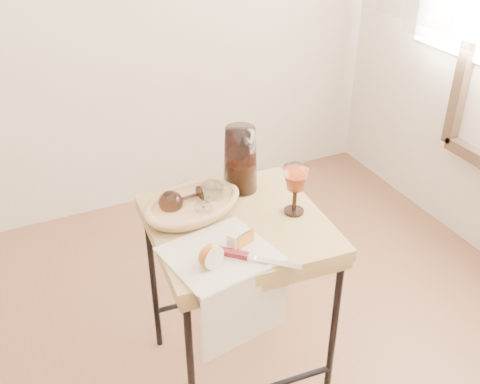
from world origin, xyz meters
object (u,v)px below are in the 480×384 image
bread_basket (193,206)px  apple_half (209,255)px  table_knife (255,257)px  goblet_lying_a (183,199)px  pitcher (240,159)px  wine_goblet (295,190)px  side_table (238,303)px  goblet_lying_b (208,198)px  tea_towel (219,254)px

bread_basket → apple_half: bearing=-119.8°
table_knife → goblet_lying_a: bearing=149.2°
pitcher → wine_goblet: 0.24m
wine_goblet → side_table: bearing=169.8°
bread_basket → goblet_lying_a: size_ratio=2.38×
goblet_lying_b → wine_goblet: size_ratio=0.80×
pitcher → wine_goblet: (0.10, -0.22, -0.03)m
goblet_lying_b → wine_goblet: bearing=-79.8°
goblet_lying_a → side_table: bearing=133.7°
side_table → wine_goblet: bearing=-10.2°
goblet_lying_b → pitcher: bearing=-24.2°
pitcher → apple_half: 0.45m
goblet_lying_a → pitcher: bearing=-171.0°
tea_towel → table_knife: 0.11m
side_table → apple_half: apple_half is taller
goblet_lying_a → table_knife: goblet_lying_a is taller
bread_basket → apple_half: (-0.06, -0.29, 0.02)m
tea_towel → apple_half: (-0.05, -0.04, 0.04)m
pitcher → wine_goblet: size_ratio=1.60×
tea_towel → pitcher: size_ratio=1.10×
goblet_lying_a → goblet_lying_b: bearing=150.9°
side_table → goblet_lying_b: size_ratio=5.16×
side_table → goblet_lying_a: (-0.14, 0.12, 0.41)m
wine_goblet → goblet_lying_b: bearing=154.4°
tea_towel → goblet_lying_b: size_ratio=2.19×
goblet_lying_b → tea_towel: bearing=-158.2°
bread_basket → pitcher: bearing=1.5°
bread_basket → pitcher: (0.21, 0.07, 0.10)m
tea_towel → pitcher: bearing=46.0°
bread_basket → table_knife: bearing=-96.1°
bread_basket → wine_goblet: wine_goblet is taller
goblet_lying_a → wine_goblet: 0.37m
tea_towel → apple_half: bearing=-150.6°
tea_towel → goblet_lying_a: size_ratio=2.31×
side_table → wine_goblet: 0.48m
wine_goblet → apple_half: (-0.36, -0.14, -0.04)m
pitcher → apple_half: bearing=-135.0°
tea_towel → goblet_lying_a: goblet_lying_a is taller
goblet_lying_b → table_knife: size_ratio=0.55×
wine_goblet → table_knife: wine_goblet is taller
apple_half → bread_basket: bearing=58.0°
goblet_lying_b → table_knife: 0.31m
tea_towel → goblet_lying_a: (-0.02, 0.26, 0.05)m
apple_half → tea_towel: bearing=18.7°
table_knife → tea_towel: bearing=-179.0°
tea_towel → bread_basket: bearing=77.4°
tea_towel → wine_goblet: size_ratio=1.75×
wine_goblet → tea_towel: bearing=-161.3°
wine_goblet → apple_half: wine_goblet is taller
goblet_lying_b → apple_half: 0.29m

